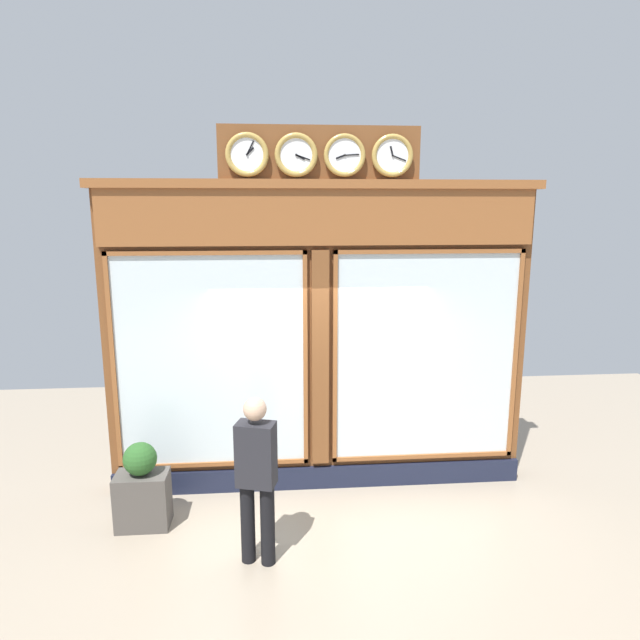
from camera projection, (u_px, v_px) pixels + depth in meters
name	position (u px, v px, depth m)	size (l,w,h in m)	color
shop_facade	(319.00, 335.00, 6.64)	(5.10, 0.42, 4.29)	brown
pedestrian	(256.00, 474.00, 5.27)	(0.41, 0.31, 1.69)	black
planter_box	(143.00, 500.00, 6.01)	(0.56, 0.36, 0.61)	#4C4742
planter_shrub	(140.00, 459.00, 5.91)	(0.35, 0.35, 0.35)	#285623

